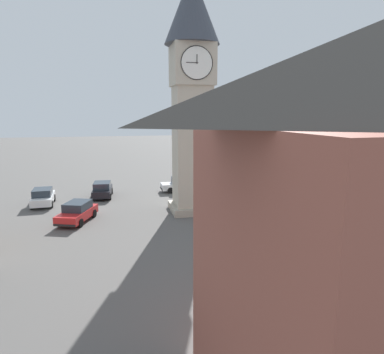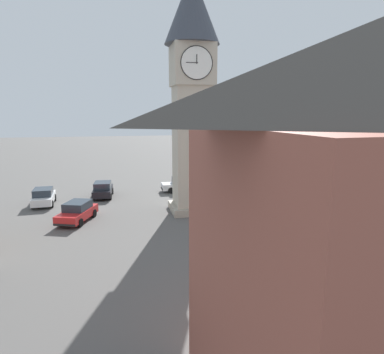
# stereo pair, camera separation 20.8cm
# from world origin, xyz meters

# --- Properties ---
(ground_plane) EXTENTS (200.00, 200.00, 0.00)m
(ground_plane) POSITION_xyz_m (0.00, 0.00, 0.00)
(ground_plane) COLOR #565451
(clock_tower) EXTENTS (4.35, 4.35, 19.07)m
(clock_tower) POSITION_xyz_m (0.00, 0.00, 11.11)
(clock_tower) COLOR #A59C89
(clock_tower) RESTS_ON ground
(car_blue_kerb) EXTENTS (4.34, 2.32, 1.53)m
(car_blue_kerb) POSITION_xyz_m (-7.21, -6.26, 0.76)
(car_blue_kerb) COLOR silver
(car_blue_kerb) RESTS_ON ground
(car_silver_kerb) EXTENTS (2.52, 4.39, 1.53)m
(car_silver_kerb) POSITION_xyz_m (-5.94, 1.93, 0.76)
(car_silver_kerb) COLOR red
(car_silver_kerb) RESTS_ON ground
(car_red_corner) EXTENTS (3.01, 4.46, 1.53)m
(car_red_corner) POSITION_xyz_m (9.22, 0.90, 0.76)
(car_red_corner) COLOR red
(car_red_corner) RESTS_ON ground
(car_white_side) EXTENTS (4.14, 1.84, 1.53)m
(car_white_side) POSITION_xyz_m (-0.52, -7.62, 0.76)
(car_white_side) COLOR silver
(car_white_side) RESTS_ON ground
(car_black_far) EXTENTS (2.00, 4.22, 1.53)m
(car_black_far) POSITION_xyz_m (7.56, -6.79, 0.76)
(car_black_far) COLOR black
(car_black_far) RESTS_ON ground
(car_green_alley) EXTENTS (2.01, 4.23, 1.53)m
(car_green_alley) POSITION_xyz_m (12.72, -4.87, 0.76)
(car_green_alley) COLOR white
(car_green_alley) RESTS_ON ground
(pedestrian) EXTENTS (0.46, 0.39, 1.69)m
(pedestrian) POSITION_xyz_m (-5.56, 5.04, 1.01)
(pedestrian) COLOR #706656
(pedestrian) RESTS_ON ground
(tree) EXTENTS (4.63, 4.63, 7.13)m
(tree) POSITION_xyz_m (-10.55, -1.49, 4.80)
(tree) COLOR brown
(tree) RESTS_ON ground
(building_shop_left) EXTENTS (8.38, 8.21, 7.29)m
(building_shop_left) POSITION_xyz_m (-12.68, -15.57, 3.72)
(building_shop_left) COLOR #995142
(building_shop_left) RESTS_ON ground
(lamp_post) EXTENTS (0.36, 0.36, 5.17)m
(lamp_post) POSITION_xyz_m (-2.25, -5.32, 3.45)
(lamp_post) COLOR black
(lamp_post) RESTS_ON ground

